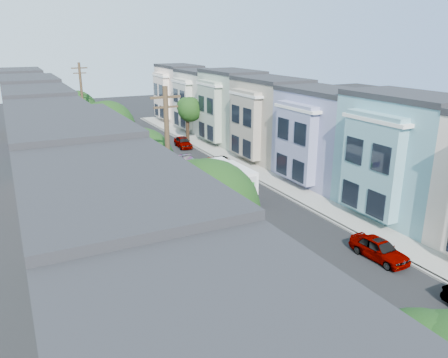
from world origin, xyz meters
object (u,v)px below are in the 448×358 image
object	(u,v)px
fedex_truck	(226,181)
parked_left_d	(150,205)
utility_pole_near	(169,181)
parked_left_c	(208,266)
parked_right_b	(379,249)
tree_e	(76,111)
tree_c	(141,161)
tree_b	(206,212)
parked_right_c	(223,164)
utility_pole_far	(84,112)
tree_d	(107,129)
tree_far_r	(189,110)
lead_sedan	(190,165)
parked_right_d	(183,142)

from	to	relation	value
fedex_truck	parked_left_d	xyz separation A→B (m)	(-6.27, 0.21, -1.02)
utility_pole_near	fedex_truck	size ratio (longest dim) A/B	1.63
parked_left_c	parked_right_b	world-z (taller)	parked_right_b
utility_pole_near	parked_left_d	distance (m)	9.69
tree_e	parked_left_d	world-z (taller)	tree_e
parked_right_b	parked_left_d	bearing A→B (deg)	123.88
tree_c	parked_right_b	world-z (taller)	tree_c
tree_b	parked_right_c	distance (m)	23.91
utility_pole_near	utility_pole_far	bearing A→B (deg)	90.00
utility_pole_near	utility_pole_far	distance (m)	26.00
parked_left_c	parked_right_b	size ratio (longest dim) A/B	0.97
tree_e	parked_left_d	bearing A→B (deg)	-86.47
utility_pole_near	tree_e	bearing A→B (deg)	90.00
tree_d	tree_b	bearing A→B (deg)	-90.00
tree_e	parked_right_c	xyz separation A→B (m)	(11.20, -15.33, -3.85)
tree_far_r	lead_sedan	size ratio (longest dim) A/B	1.37
tree_e	tree_far_r	bearing A→B (deg)	-8.39
tree_d	utility_pole_far	bearing A→B (deg)	89.99
tree_b	tree_e	distance (m)	35.98
utility_pole_far	parked_left_c	distance (m)	28.28
tree_b	utility_pole_near	bearing A→B (deg)	89.98
utility_pole_far	utility_pole_near	bearing A→B (deg)	-90.00
tree_b	utility_pole_far	world-z (taller)	utility_pole_far
parked_right_c	parked_right_d	size ratio (longest dim) A/B	1.14
parked_right_d	tree_e	bearing A→B (deg)	163.05
tree_c	parked_left_c	world-z (taller)	tree_c
parked_left_c	parked_right_d	size ratio (longest dim) A/B	0.96
tree_d	parked_right_c	distance (m)	12.18
parked_right_b	parked_right_c	world-z (taller)	parked_right_b
tree_b	utility_pole_far	xyz separation A→B (m)	(0.00, 30.82, 0.04)
tree_b	tree_far_r	size ratio (longest dim) A/B	1.34
fedex_truck	parked_left_d	bearing A→B (deg)	177.63
tree_c	utility_pole_near	xyz separation A→B (m)	(0.00, -5.29, 0.18)
tree_d	parked_left_c	xyz separation A→B (m)	(1.40, -16.82, -4.70)
utility_pole_near	fedex_truck	world-z (taller)	utility_pole_near
tree_d	tree_e	bearing A→B (deg)	90.00
lead_sedan	utility_pole_far	bearing A→B (deg)	139.00
fedex_truck	parked_right_b	world-z (taller)	fedex_truck
tree_c	parked_left_d	world-z (taller)	tree_c
parked_left_d	utility_pole_far	bearing A→B (deg)	90.02
tree_d	lead_sedan	world-z (taller)	tree_d
tree_d	parked_right_b	world-z (taller)	tree_d
tree_far_r	lead_sedan	bearing A→B (deg)	-112.64
utility_pole_far	fedex_truck	distance (m)	19.66
parked_right_b	parked_right_c	distance (m)	20.45
utility_pole_far	lead_sedan	distance (m)	12.86
parked_right_b	lead_sedan	bearing A→B (deg)	94.93
tree_b	tree_c	world-z (taller)	tree_b
utility_pole_far	tree_far_r	bearing A→B (deg)	13.68
parked_right_c	utility_pole_far	bearing A→B (deg)	138.19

